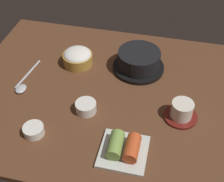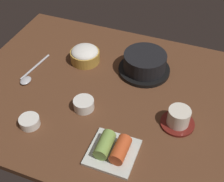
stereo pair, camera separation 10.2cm
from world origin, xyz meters
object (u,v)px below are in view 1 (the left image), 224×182
object	(u,v)px
tea_cup_with_saucer	(182,111)
kimchi_plate	(124,148)
stone_pot	(139,61)
side_bowl_near	(34,130)
spoon	(23,84)
rice_bowl	(78,57)
banchan_cup_center	(86,107)

from	to	relation	value
tea_cup_with_saucer	kimchi_plate	bearing A→B (deg)	-130.64
stone_pot	side_bowl_near	world-z (taller)	stone_pot
kimchi_plate	spoon	world-z (taller)	kimchi_plate
stone_pot	side_bowl_near	xyz separation A→B (cm)	(-25.50, -37.41, -2.19)
rice_bowl	tea_cup_with_saucer	bearing A→B (deg)	-25.16
side_bowl_near	banchan_cup_center	bearing A→B (deg)	44.49
rice_bowl	tea_cup_with_saucer	distance (cm)	44.03
rice_bowl	tea_cup_with_saucer	size ratio (longest dim) A/B	1.05
banchan_cup_center	side_bowl_near	xyz separation A→B (cm)	(-12.63, -12.40, -0.33)
rice_bowl	tea_cup_with_saucer	world-z (taller)	same
side_bowl_near	spoon	xyz separation A→B (cm)	(-12.44, 19.29, -0.92)
side_bowl_near	spoon	world-z (taller)	side_bowl_near
side_bowl_near	rice_bowl	bearing A→B (deg)	85.66
kimchi_plate	tea_cup_with_saucer	bearing A→B (deg)	49.36
side_bowl_near	kimchi_plate	bearing A→B (deg)	-1.72
kimchi_plate	spoon	xyz separation A→B (cm)	(-40.10, 20.12, -1.41)
stone_pot	banchan_cup_center	distance (cm)	28.19
tea_cup_with_saucer	stone_pot	bearing A→B (deg)	129.13
stone_pot	tea_cup_with_saucer	world-z (taller)	stone_pot
kimchi_plate	banchan_cup_center	bearing A→B (deg)	138.63
rice_bowl	banchan_cup_center	world-z (taller)	rice_bowl
rice_bowl	stone_pot	bearing A→B (deg)	5.52
stone_pot	tea_cup_with_saucer	size ratio (longest dim) A/B	1.79
banchan_cup_center	kimchi_plate	xyz separation A→B (cm)	(15.03, -13.23, 0.16)
banchan_cup_center	side_bowl_near	world-z (taller)	banchan_cup_center
stone_pot	tea_cup_with_saucer	distance (cm)	26.99
rice_bowl	kimchi_plate	xyz separation A→B (cm)	(24.98, -36.04, -1.06)
rice_bowl	kimchi_plate	world-z (taller)	rice_bowl
tea_cup_with_saucer	spoon	size ratio (longest dim) A/B	0.57
banchan_cup_center	rice_bowl	bearing A→B (deg)	113.58
rice_bowl	side_bowl_near	size ratio (longest dim) A/B	1.76
tea_cup_with_saucer	banchan_cup_center	bearing A→B (deg)	-172.22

